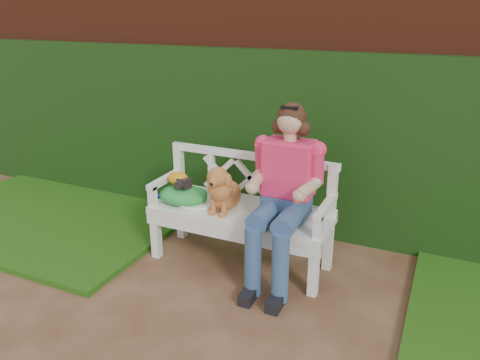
% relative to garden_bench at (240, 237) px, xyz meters
% --- Properties ---
extents(ground, '(60.00, 60.00, 0.00)m').
position_rel_garden_bench_xyz_m(ground, '(0.28, -0.86, -0.24)').
color(ground, '#4A2719').
extents(brick_wall, '(10.00, 0.30, 2.20)m').
position_rel_garden_bench_xyz_m(brick_wall, '(0.28, 1.04, 0.86)').
color(brick_wall, '#5C2414').
rests_on(brick_wall, ground).
extents(ivy_hedge, '(10.00, 0.18, 1.70)m').
position_rel_garden_bench_xyz_m(ivy_hedge, '(0.28, 0.82, 0.61)').
color(ivy_hedge, '#19390D').
rests_on(ivy_hedge, ground).
extents(grass_left, '(2.60, 2.00, 0.05)m').
position_rel_garden_bench_xyz_m(grass_left, '(-2.12, 0.04, -0.21)').
color(grass_left, '#14350B').
rests_on(grass_left, ground).
extents(garden_bench, '(1.59, 0.64, 0.48)m').
position_rel_garden_bench_xyz_m(garden_bench, '(0.00, 0.00, 0.00)').
color(garden_bench, white).
rests_on(garden_bench, ground).
extents(seated_woman, '(0.73, 0.88, 1.38)m').
position_rel_garden_bench_xyz_m(seated_woman, '(0.40, -0.02, 0.45)').
color(seated_woman, '#EA4C55').
rests_on(seated_woman, ground).
extents(dog, '(0.35, 0.42, 0.41)m').
position_rel_garden_bench_xyz_m(dog, '(-0.13, -0.04, 0.44)').
color(dog, '#AB5D36').
rests_on(dog, garden_bench).
extents(tennis_racket, '(0.73, 0.48, 0.03)m').
position_rel_garden_bench_xyz_m(tennis_racket, '(-0.43, -0.03, 0.26)').
color(tennis_racket, white).
rests_on(tennis_racket, garden_bench).
extents(green_bag, '(0.44, 0.35, 0.15)m').
position_rel_garden_bench_xyz_m(green_bag, '(-0.51, -0.04, 0.31)').
color(green_bag, '#227B23').
rests_on(green_bag, garden_bench).
extents(camera_item, '(0.14, 0.12, 0.08)m').
position_rel_garden_bench_xyz_m(camera_item, '(-0.50, -0.05, 0.43)').
color(camera_item, black).
rests_on(camera_item, green_bag).
extents(baseball_glove, '(0.20, 0.16, 0.12)m').
position_rel_garden_bench_xyz_m(baseball_glove, '(-0.57, -0.02, 0.44)').
color(baseball_glove, orange).
rests_on(baseball_glove, green_bag).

